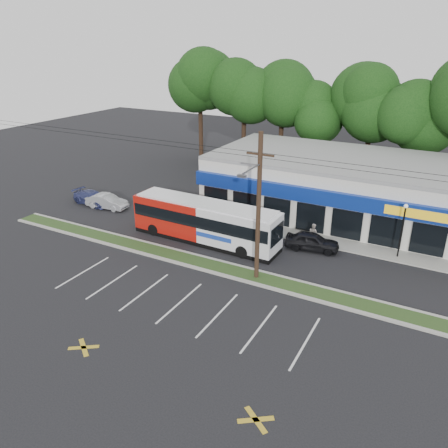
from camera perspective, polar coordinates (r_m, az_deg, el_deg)
ground at (r=30.50m, az=-1.73°, el=-6.55°), size 120.00×120.00×0.00m
grass_strip at (r=31.23m, az=-0.81°, el=-5.66°), size 40.00×1.60×0.12m
curb_south at (r=30.58m, az=-1.59°, el=-6.32°), size 40.00×0.25×0.14m
curb_north at (r=31.88m, az=-0.06°, el=-5.00°), size 40.00×0.25×0.14m
sidewalk at (r=36.23m, az=12.39°, el=-2.02°), size 32.00×2.20×0.10m
strip_mall at (r=41.50m, az=16.15°, el=4.70°), size 25.00×12.55×5.30m
utility_pole at (r=27.79m, az=4.17°, el=2.67°), size 50.00×2.77×10.00m
lamp_post at (r=34.10m, az=22.32°, el=-0.07°), size 0.30×0.30×4.25m
tree_line at (r=50.23m, az=17.93°, el=14.35°), size 46.76×6.76×11.83m
metrobus at (r=34.64m, az=-2.49°, el=0.44°), size 12.43×2.88×3.33m
car_dark at (r=34.27m, az=11.44°, el=-2.23°), size 4.31×2.30×1.40m
car_silver at (r=43.41m, az=-15.04°, el=2.87°), size 4.27×1.85×1.36m
car_blue at (r=44.87m, az=-16.74°, el=3.28°), size 4.64×2.24×1.30m
pedestrian_a at (r=34.30m, az=6.31°, el=-1.74°), size 0.59×0.41×1.53m
pedestrian_b at (r=35.60m, az=11.56°, el=-1.11°), size 0.95×0.88×1.56m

